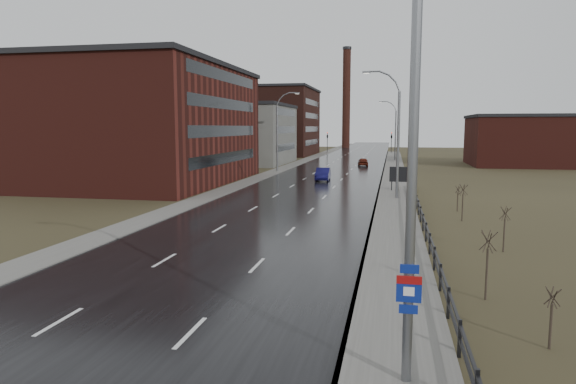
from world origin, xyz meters
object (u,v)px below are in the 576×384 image
at_px(streetlight_main, 399,142).
at_px(car_near, 323,175).
at_px(car_far, 363,162).
at_px(billboard, 400,175).

height_order(streetlight_main, car_near, streetlight_main).
xyz_separation_m(streetlight_main, car_far, (-4.87, 73.09, -5.37)).
bearing_deg(car_far, billboard, 93.60).
distance_m(streetlight_main, car_near, 49.73).
relative_size(streetlight_main, car_near, 2.64).
relative_size(streetlight_main, car_far, 3.01).
xyz_separation_m(billboard, car_far, (-5.50, 33.80, -1.02)).
height_order(car_near, car_far, car_near).
bearing_deg(car_far, streetlight_main, 88.17).
bearing_deg(billboard, car_far, 99.24).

